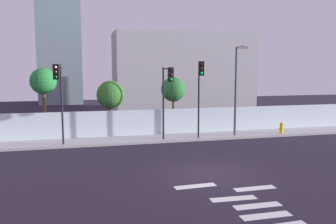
{
  "coord_description": "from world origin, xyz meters",
  "views": [
    {
      "loc": [
        -5.72,
        -15.12,
        4.97
      ],
      "look_at": [
        -0.35,
        6.5,
        2.13
      ],
      "focal_mm": 37.6,
      "sensor_mm": 36.0,
      "label": 1
    }
  ],
  "objects_px": {
    "traffic_light_right": "(200,83)",
    "roadside_tree_midright": "(173,90)",
    "traffic_light_left": "(59,87)",
    "fire_hydrant": "(281,127)",
    "street_lamp_curbside": "(237,83)",
    "traffic_light_center": "(167,88)",
    "roadside_tree_midleft": "(111,95)",
    "roadside_tree_leftmost": "(43,82)"
  },
  "relations": [
    {
      "from": "traffic_light_right",
      "to": "roadside_tree_midright",
      "type": "height_order",
      "value": "traffic_light_right"
    },
    {
      "from": "traffic_light_left",
      "to": "fire_hydrant",
      "type": "height_order",
      "value": "traffic_light_left"
    },
    {
      "from": "street_lamp_curbside",
      "to": "roadside_tree_midright",
      "type": "xyz_separation_m",
      "value": [
        -3.65,
        3.42,
        -0.63
      ]
    },
    {
      "from": "fire_hydrant",
      "to": "traffic_light_center",
      "type": "bearing_deg",
      "value": -175.0
    },
    {
      "from": "fire_hydrant",
      "to": "roadside_tree_midright",
      "type": "height_order",
      "value": "roadside_tree_midright"
    },
    {
      "from": "traffic_light_left",
      "to": "traffic_light_right",
      "type": "xyz_separation_m",
      "value": [
        8.87,
        -0.24,
        0.16
      ]
    },
    {
      "from": "street_lamp_curbside",
      "to": "roadside_tree_midleft",
      "type": "xyz_separation_m",
      "value": [
        -8.42,
        3.42,
        -0.94
      ]
    },
    {
      "from": "traffic_light_left",
      "to": "roadside_tree_leftmost",
      "type": "height_order",
      "value": "traffic_light_left"
    },
    {
      "from": "roadside_tree_leftmost",
      "to": "roadside_tree_midright",
      "type": "xyz_separation_m",
      "value": [
        9.41,
        0.0,
        -0.68
      ]
    },
    {
      "from": "traffic_light_left",
      "to": "roadside_tree_midright",
      "type": "bearing_deg",
      "value": 25.42
    },
    {
      "from": "traffic_light_right",
      "to": "roadside_tree_midleft",
      "type": "xyz_separation_m",
      "value": [
        -5.49,
        4.11,
        -0.98
      ]
    },
    {
      "from": "fire_hydrant",
      "to": "roadside_tree_midright",
      "type": "relative_size",
      "value": 0.19
    },
    {
      "from": "roadside_tree_leftmost",
      "to": "roadside_tree_midright",
      "type": "height_order",
      "value": "roadside_tree_leftmost"
    },
    {
      "from": "traffic_light_left",
      "to": "fire_hydrant",
      "type": "xyz_separation_m",
      "value": [
        15.5,
        0.58,
        -3.19
      ]
    },
    {
      "from": "street_lamp_curbside",
      "to": "traffic_light_left",
      "type": "bearing_deg",
      "value": -177.79
    },
    {
      "from": "traffic_light_left",
      "to": "fire_hydrant",
      "type": "bearing_deg",
      "value": 2.14
    },
    {
      "from": "traffic_light_left",
      "to": "roadside_tree_midright",
      "type": "xyz_separation_m",
      "value": [
        8.16,
        3.88,
        -0.51
      ]
    },
    {
      "from": "street_lamp_curbside",
      "to": "roadside_tree_leftmost",
      "type": "distance_m",
      "value": 13.5
    },
    {
      "from": "traffic_light_center",
      "to": "street_lamp_curbside",
      "type": "xyz_separation_m",
      "value": [
        5.14,
        0.65,
        0.22
      ]
    },
    {
      "from": "roadside_tree_midleft",
      "to": "roadside_tree_midright",
      "type": "xyz_separation_m",
      "value": [
        4.77,
        -0.0,
        0.31
      ]
    },
    {
      "from": "roadside_tree_leftmost",
      "to": "roadside_tree_midright",
      "type": "relative_size",
      "value": 1.16
    },
    {
      "from": "traffic_light_right",
      "to": "roadside_tree_midright",
      "type": "relative_size",
      "value": 1.23
    },
    {
      "from": "traffic_light_center",
      "to": "roadside_tree_midleft",
      "type": "xyz_separation_m",
      "value": [
        -3.28,
        4.07,
        -0.72
      ]
    },
    {
      "from": "traffic_light_right",
      "to": "fire_hydrant",
      "type": "relative_size",
      "value": 6.39
    },
    {
      "from": "fire_hydrant",
      "to": "roadside_tree_midright",
      "type": "distance_m",
      "value": 8.48
    },
    {
      "from": "traffic_light_left",
      "to": "traffic_light_right",
      "type": "relative_size",
      "value": 0.96
    },
    {
      "from": "traffic_light_left",
      "to": "traffic_light_right",
      "type": "distance_m",
      "value": 8.88
    },
    {
      "from": "roadside_tree_midleft",
      "to": "roadside_tree_midright",
      "type": "height_order",
      "value": "roadside_tree_midright"
    },
    {
      "from": "traffic_light_center",
      "to": "traffic_light_right",
      "type": "bearing_deg",
      "value": -1.06
    },
    {
      "from": "street_lamp_curbside",
      "to": "roadside_tree_midright",
      "type": "relative_size",
      "value": 1.47
    },
    {
      "from": "traffic_light_right",
      "to": "roadside_tree_midright",
      "type": "bearing_deg",
      "value": 99.93
    },
    {
      "from": "fire_hydrant",
      "to": "roadside_tree_leftmost",
      "type": "distance_m",
      "value": 17.4
    },
    {
      "from": "traffic_light_center",
      "to": "roadside_tree_leftmost",
      "type": "distance_m",
      "value": 8.91
    },
    {
      "from": "traffic_light_center",
      "to": "street_lamp_curbside",
      "type": "bearing_deg",
      "value": 7.22
    },
    {
      "from": "fire_hydrant",
      "to": "roadside_tree_midright",
      "type": "xyz_separation_m",
      "value": [
        -7.34,
        3.3,
        2.68
      ]
    },
    {
      "from": "traffic_light_right",
      "to": "traffic_light_left",
      "type": "bearing_deg",
      "value": 178.48
    },
    {
      "from": "fire_hydrant",
      "to": "roadside_tree_leftmost",
      "type": "bearing_deg",
      "value": 168.86
    },
    {
      "from": "traffic_light_center",
      "to": "roadside_tree_leftmost",
      "type": "bearing_deg",
      "value": 152.8
    },
    {
      "from": "roadside_tree_midleft",
      "to": "street_lamp_curbside",
      "type": "bearing_deg",
      "value": -22.12
    },
    {
      "from": "roadside_tree_midright",
      "to": "traffic_light_center",
      "type": "bearing_deg",
      "value": -110.11
    },
    {
      "from": "traffic_light_left",
      "to": "traffic_light_center",
      "type": "relative_size",
      "value": 1.04
    },
    {
      "from": "roadside_tree_leftmost",
      "to": "roadside_tree_midleft",
      "type": "height_order",
      "value": "roadside_tree_leftmost"
    }
  ]
}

